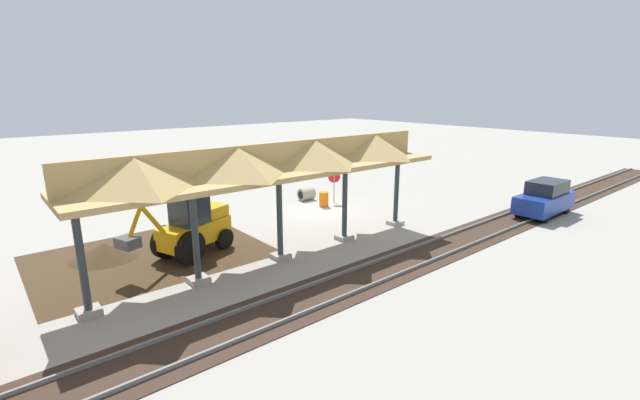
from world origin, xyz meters
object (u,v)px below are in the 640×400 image
(traffic_barrel, at_px, (324,199))
(concrete_pipe, at_px, (307,194))
(distant_parked_car, at_px, (545,198))
(stop_sign, at_px, (334,180))
(backhoe, at_px, (192,226))

(traffic_barrel, bearing_deg, concrete_pipe, -94.86)
(concrete_pipe, xyz_separation_m, distant_parked_car, (-8.20, 11.30, 0.59))
(distant_parked_car, bearing_deg, concrete_pipe, -54.04)
(concrete_pipe, bearing_deg, distant_parked_car, 125.96)
(stop_sign, bearing_deg, backhoe, 14.43)
(stop_sign, xyz_separation_m, concrete_pipe, (0.94, -1.61, -1.06))
(stop_sign, distance_m, distant_parked_car, 12.12)
(distant_parked_car, bearing_deg, traffic_barrel, -48.28)
(backhoe, relative_size, traffic_barrel, 5.74)
(stop_sign, distance_m, traffic_barrel, 1.53)
(distant_parked_car, relative_size, traffic_barrel, 4.69)
(concrete_pipe, height_order, distant_parked_car, distant_parked_car)
(concrete_pipe, distance_m, distant_parked_car, 13.98)
(backhoe, height_order, distant_parked_car, backhoe)
(traffic_barrel, bearing_deg, backhoe, 14.27)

